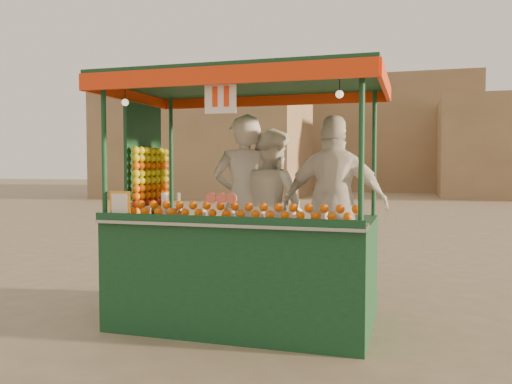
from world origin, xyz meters
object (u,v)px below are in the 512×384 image
(juice_cart, at_px, (238,244))
(vendor_left, at_px, (244,201))
(vendor_middle, at_px, (271,208))
(vendor_right, at_px, (335,205))

(juice_cart, xyz_separation_m, vendor_left, (-0.05, 0.39, 0.42))
(vendor_middle, relative_size, vendor_right, 0.93)
(juice_cart, height_order, vendor_middle, juice_cart)
(vendor_left, height_order, vendor_middle, vendor_left)
(vendor_left, xyz_separation_m, vendor_middle, (0.27, 0.14, -0.08))
(juice_cart, distance_m, vendor_middle, 0.67)
(vendor_middle, bearing_deg, vendor_right, -159.17)
(juice_cart, xyz_separation_m, vendor_right, (0.95, 0.35, 0.40))
(vendor_middle, bearing_deg, vendor_left, 61.91)
(juice_cart, relative_size, vendor_left, 1.48)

